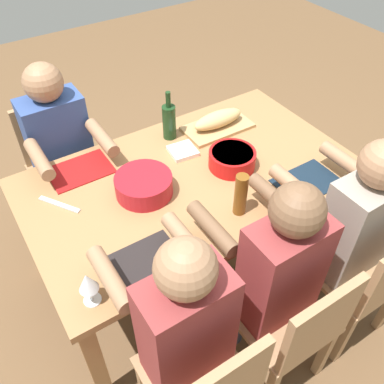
% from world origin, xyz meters
% --- Properties ---
extents(ground_plane, '(8.00, 8.00, 0.00)m').
position_xyz_m(ground_plane, '(0.00, 0.00, 0.00)').
color(ground_plane, brown).
extents(dining_table, '(1.71, 1.03, 0.74)m').
position_xyz_m(dining_table, '(0.00, 0.00, 0.66)').
color(dining_table, '#9E7044').
rests_on(dining_table, ground_plane).
extents(chair_far_center, '(0.40, 0.40, 0.85)m').
position_xyz_m(chair_far_center, '(0.00, 0.84, 0.48)').
color(chair_far_center, '#A87F56').
rests_on(chair_far_center, ground_plane).
extents(diner_far_center, '(0.41, 0.53, 1.20)m').
position_xyz_m(diner_far_center, '(-0.00, 0.65, 0.70)').
color(diner_far_center, '#2D2D38').
rests_on(diner_far_center, ground_plane).
extents(chair_far_left, '(0.40, 0.40, 0.85)m').
position_xyz_m(chair_far_left, '(-0.47, 0.84, 0.48)').
color(chair_far_left, '#A87F56').
rests_on(chair_far_left, ground_plane).
extents(diner_far_left, '(0.41, 0.53, 1.20)m').
position_xyz_m(diner_far_left, '(-0.47, 0.65, 0.70)').
color(diner_far_left, '#2D2D38').
rests_on(diner_far_left, ground_plane).
extents(chair_near_right, '(0.40, 0.40, 0.85)m').
position_xyz_m(chair_near_right, '(0.47, -0.84, 0.48)').
color(chair_near_right, '#A87F56').
rests_on(chair_near_right, ground_plane).
extents(diner_near_right, '(0.41, 0.53, 1.20)m').
position_xyz_m(diner_near_right, '(0.47, -0.65, 0.70)').
color(diner_near_right, '#2D2D38').
rests_on(diner_near_right, ground_plane).
extents(diner_far_right, '(0.41, 0.53, 1.20)m').
position_xyz_m(diner_far_right, '(0.47, 0.65, 0.70)').
color(diner_far_right, '#2D2D38').
rests_on(diner_far_right, ground_plane).
extents(serving_bowl_greens, '(0.25, 0.25, 0.09)m').
position_xyz_m(serving_bowl_greens, '(-0.22, 0.04, 0.79)').
color(serving_bowl_greens, red).
rests_on(serving_bowl_greens, dining_table).
extents(serving_bowl_fruit, '(0.28, 0.28, 0.10)m').
position_xyz_m(serving_bowl_fruit, '(0.26, -0.02, 0.80)').
color(serving_bowl_fruit, '#B21923').
rests_on(serving_bowl_fruit, dining_table).
extents(cutting_board, '(0.40, 0.22, 0.02)m').
position_xyz_m(cutting_board, '(-0.36, -0.28, 0.75)').
color(cutting_board, tan).
rests_on(cutting_board, dining_table).
extents(bread_loaf, '(0.32, 0.11, 0.09)m').
position_xyz_m(bread_loaf, '(-0.36, -0.28, 0.81)').
color(bread_loaf, tan).
rests_on(bread_loaf, cutting_board).
extents(wine_bottle, '(0.08, 0.08, 0.29)m').
position_xyz_m(wine_bottle, '(-0.08, -0.36, 0.85)').
color(wine_bottle, '#193819').
rests_on(wine_bottle, dining_table).
extents(beer_bottle, '(0.06, 0.06, 0.22)m').
position_xyz_m(beer_bottle, '(-0.05, 0.33, 0.85)').
color(beer_bottle, brown).
rests_on(beer_bottle, dining_table).
extents(wine_glass, '(0.08, 0.08, 0.17)m').
position_xyz_m(wine_glass, '(0.72, 0.41, 0.86)').
color(wine_glass, silver).
rests_on(wine_glass, dining_table).
extents(fork_far_center, '(0.03, 0.17, 0.01)m').
position_xyz_m(fork_far_center, '(0.14, 0.35, 0.74)').
color(fork_far_center, silver).
rests_on(fork_far_center, dining_table).
extents(placemat_far_left, '(0.32, 0.23, 0.01)m').
position_xyz_m(placemat_far_left, '(-0.47, 0.35, 0.74)').
color(placemat_far_left, '#142333').
rests_on(placemat_far_left, dining_table).
extents(placemat_near_right, '(0.32, 0.23, 0.01)m').
position_xyz_m(placemat_near_right, '(0.47, -0.35, 0.74)').
color(placemat_near_right, maroon).
rests_on(placemat_near_right, dining_table).
extents(placemat_far_right, '(0.32, 0.23, 0.01)m').
position_xyz_m(placemat_far_right, '(0.47, 0.35, 0.74)').
color(placemat_far_right, black).
rests_on(placemat_far_right, dining_table).
extents(carving_knife, '(0.15, 0.21, 0.01)m').
position_xyz_m(carving_knife, '(0.65, -0.17, 0.74)').
color(carving_knife, silver).
rests_on(carving_knife, dining_table).
extents(napkin_stack, '(0.15, 0.15, 0.02)m').
position_xyz_m(napkin_stack, '(-0.06, -0.19, 0.75)').
color(napkin_stack, white).
rests_on(napkin_stack, dining_table).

